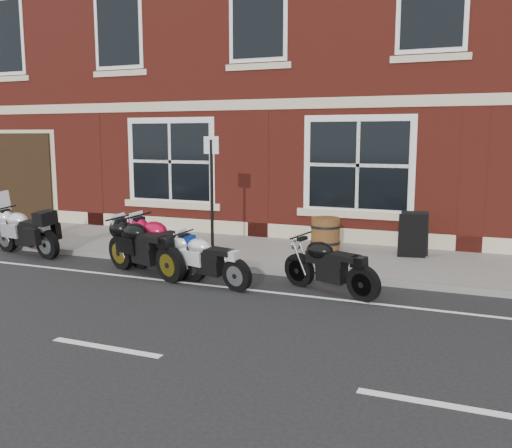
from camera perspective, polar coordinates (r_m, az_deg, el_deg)
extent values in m
plane|color=black|center=(10.01, -4.30, -6.52)|extent=(80.00, 80.00, 0.00)
cube|color=slate|center=(12.68, 1.81, -2.95)|extent=(30.00, 3.00, 0.12)
cube|color=slate|center=(11.24, -1.04, -4.47)|extent=(30.00, 0.16, 0.12)
cube|color=maroon|center=(19.89, 9.95, 18.40)|extent=(24.00, 12.00, 12.00)
cylinder|color=black|center=(14.32, -23.57, -1.24)|extent=(0.67, 0.25, 0.65)
cylinder|color=black|center=(13.12, -20.02, -1.90)|extent=(0.67, 0.25, 0.65)
cube|color=black|center=(13.70, -22.08, -0.11)|extent=(0.85, 0.39, 0.22)
ellipsoid|color=silver|center=(13.81, -22.47, 0.45)|extent=(0.63, 0.47, 0.33)
cube|color=black|center=(13.36, -21.10, 0.09)|extent=(0.60, 0.37, 0.10)
cube|color=silver|center=(14.19, -23.74, 2.12)|extent=(0.12, 0.43, 0.46)
cylinder|color=black|center=(11.71, -11.46, -2.67)|extent=(0.70, 0.36, 0.69)
cylinder|color=black|center=(10.52, -6.27, -3.84)|extent=(0.70, 0.36, 0.69)
cube|color=black|center=(11.08, -9.23, -1.32)|extent=(0.91, 0.53, 0.24)
ellipsoid|color=#A3072B|center=(11.18, -9.78, -0.56)|extent=(0.70, 0.57, 0.35)
cube|color=black|center=(10.73, -7.77, -1.14)|extent=(0.66, 0.46, 0.11)
cylinder|color=black|center=(11.71, -13.16, -2.77)|extent=(0.69, 0.37, 0.68)
cylinder|color=black|center=(10.49, -8.42, -3.97)|extent=(0.69, 0.37, 0.68)
cube|color=black|center=(11.06, -11.14, -1.47)|extent=(0.89, 0.53, 0.23)
ellipsoid|color=black|center=(11.17, -11.64, -0.72)|extent=(0.69, 0.57, 0.34)
cube|color=black|center=(10.71, -9.81, -1.30)|extent=(0.64, 0.46, 0.11)
cylinder|color=black|center=(10.66, -7.20, -4.02)|extent=(0.59, 0.27, 0.58)
cylinder|color=black|center=(9.80, -1.81, -5.10)|extent=(0.59, 0.27, 0.58)
cube|color=black|center=(10.18, -4.83, -2.83)|extent=(0.75, 0.40, 0.20)
ellipsoid|color=silver|center=(10.25, -5.39, -2.14)|extent=(0.57, 0.45, 0.29)
cube|color=black|center=(9.93, -3.31, -2.69)|extent=(0.54, 0.36, 0.09)
cylinder|color=black|center=(10.16, 4.47, -4.56)|extent=(0.60, 0.34, 0.60)
cylinder|color=black|center=(9.36, 10.79, -5.85)|extent=(0.60, 0.34, 0.60)
cube|color=black|center=(9.70, 7.32, -3.32)|extent=(0.78, 0.49, 0.21)
ellipsoid|color=black|center=(9.76, 6.68, -2.56)|extent=(0.61, 0.51, 0.30)
cube|color=black|center=(9.47, 9.11, -3.20)|extent=(0.57, 0.42, 0.09)
cylinder|color=#4F3B15|center=(12.70, 6.95, -1.02)|extent=(0.63, 0.63, 0.74)
cylinder|color=black|center=(12.73, 6.94, -1.80)|extent=(0.67, 0.67, 0.05)
cylinder|color=black|center=(12.67, 6.97, -0.23)|extent=(0.67, 0.67, 0.05)
cylinder|color=black|center=(11.88, -4.43, 2.50)|extent=(0.07, 0.07, 2.45)
cube|color=silver|center=(11.81, -4.50, 7.87)|extent=(0.36, 0.07, 0.36)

